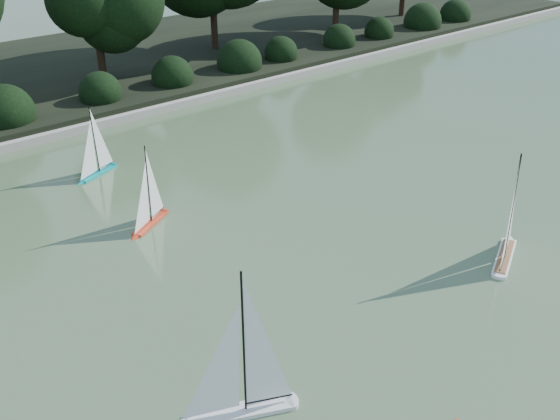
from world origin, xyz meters
name	(u,v)px	position (x,y,z in m)	size (l,w,h in m)	color
ground	(429,314)	(0.00, 0.00, 0.00)	(80.00, 80.00, 0.00)	#3C5231
pond_coping	(112,120)	(0.00, 9.00, 0.09)	(40.00, 0.35, 0.18)	gray
far_bank	(44,77)	(0.00, 13.00, 0.15)	(40.00, 8.00, 0.30)	black
shrub_hedge	(92,95)	(0.00, 9.90, 0.45)	(29.10, 1.10, 1.10)	black
sailboat_white_a	(230,394)	(-3.00, 0.26, 0.30)	(1.35, 0.77, 1.93)	silver
sailboat_white_b	(508,240)	(1.99, 0.14, 0.28)	(1.28, 0.72, 1.83)	white
sailboat_orange	(147,214)	(-1.69, 4.36, 0.23)	(0.99, 0.64, 1.46)	red
sailboat_teal	(94,165)	(-1.51, 6.68, 0.22)	(1.02, 0.52, 1.43)	#089290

